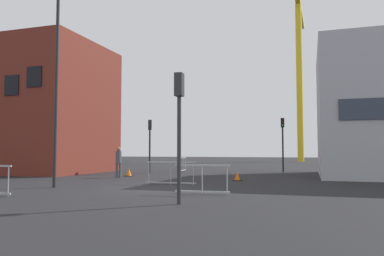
{
  "coord_description": "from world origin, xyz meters",
  "views": [
    {
      "loc": [
        6.27,
        -14.76,
        1.57
      ],
      "look_at": [
        0.0,
        4.99,
        2.84
      ],
      "focal_mm": 35.08,
      "sensor_mm": 36.0,
      "label": 1
    }
  ],
  "objects_px": {
    "construction_crane": "(299,53)",
    "traffic_cone_striped": "(129,173)",
    "traffic_light_median": "(283,136)",
    "streetlamp_tall": "(55,69)",
    "traffic_light_crosswalk": "(179,115)",
    "traffic_cone_on_verge": "(237,177)",
    "pedestrian_walking": "(119,160)",
    "traffic_light_corner": "(150,137)"
  },
  "relations": [
    {
      "from": "traffic_cone_striped",
      "to": "traffic_cone_on_verge",
      "type": "bearing_deg",
      "value": -11.03
    },
    {
      "from": "traffic_light_median",
      "to": "pedestrian_walking",
      "type": "height_order",
      "value": "traffic_light_median"
    },
    {
      "from": "streetlamp_tall",
      "to": "traffic_light_crosswalk",
      "type": "height_order",
      "value": "streetlamp_tall"
    },
    {
      "from": "construction_crane",
      "to": "streetlamp_tall",
      "type": "bearing_deg",
      "value": -101.64
    },
    {
      "from": "traffic_light_crosswalk",
      "to": "traffic_light_corner",
      "type": "distance_m",
      "value": 15.56
    },
    {
      "from": "traffic_light_crosswalk",
      "to": "construction_crane",
      "type": "bearing_deg",
      "value": 87.16
    },
    {
      "from": "pedestrian_walking",
      "to": "traffic_cone_striped",
      "type": "bearing_deg",
      "value": 91.33
    },
    {
      "from": "construction_crane",
      "to": "traffic_light_median",
      "type": "distance_m",
      "value": 31.67
    },
    {
      "from": "streetlamp_tall",
      "to": "traffic_cone_striped",
      "type": "distance_m",
      "value": 9.16
    },
    {
      "from": "streetlamp_tall",
      "to": "traffic_cone_on_verge",
      "type": "height_order",
      "value": "streetlamp_tall"
    },
    {
      "from": "pedestrian_walking",
      "to": "traffic_cone_striped",
      "type": "xyz_separation_m",
      "value": [
        -0.03,
        1.39,
        -0.82
      ]
    },
    {
      "from": "streetlamp_tall",
      "to": "traffic_light_crosswalk",
      "type": "xyz_separation_m",
      "value": [
        6.74,
        -2.92,
        -2.49
      ]
    },
    {
      "from": "traffic_light_crosswalk",
      "to": "traffic_cone_striped",
      "type": "distance_m",
      "value": 13.04
    },
    {
      "from": "traffic_light_crosswalk",
      "to": "pedestrian_walking",
      "type": "bearing_deg",
      "value": 127.41
    },
    {
      "from": "traffic_light_corner",
      "to": "traffic_cone_striped",
      "type": "bearing_deg",
      "value": -89.81
    },
    {
      "from": "traffic_light_crosswalk",
      "to": "pedestrian_walking",
      "type": "height_order",
      "value": "traffic_light_crosswalk"
    },
    {
      "from": "traffic_light_crosswalk",
      "to": "traffic_cone_on_verge",
      "type": "relative_size",
      "value": 8.48
    },
    {
      "from": "pedestrian_walking",
      "to": "traffic_light_corner",
      "type": "bearing_deg",
      "value": 90.54
    },
    {
      "from": "construction_crane",
      "to": "traffic_cone_on_verge",
      "type": "height_order",
      "value": "construction_crane"
    },
    {
      "from": "construction_crane",
      "to": "traffic_cone_on_verge",
      "type": "relative_size",
      "value": 52.96
    },
    {
      "from": "streetlamp_tall",
      "to": "traffic_cone_striped",
      "type": "height_order",
      "value": "streetlamp_tall"
    },
    {
      "from": "pedestrian_walking",
      "to": "traffic_cone_on_verge",
      "type": "bearing_deg",
      "value": 0.01
    },
    {
      "from": "traffic_light_corner",
      "to": "pedestrian_walking",
      "type": "bearing_deg",
      "value": -89.46
    },
    {
      "from": "traffic_light_median",
      "to": "traffic_cone_striped",
      "type": "xyz_separation_m",
      "value": [
        -8.86,
        -7.66,
        -2.48
      ]
    },
    {
      "from": "traffic_cone_on_verge",
      "to": "traffic_light_median",
      "type": "bearing_deg",
      "value": 79.06
    },
    {
      "from": "construction_crane",
      "to": "pedestrian_walking",
      "type": "distance_m",
      "value": 41.7
    },
    {
      "from": "construction_crane",
      "to": "traffic_cone_striped",
      "type": "bearing_deg",
      "value": -104.6
    },
    {
      "from": "construction_crane",
      "to": "pedestrian_walking",
      "type": "relative_size",
      "value": 13.62
    },
    {
      "from": "traffic_light_median",
      "to": "pedestrian_walking",
      "type": "bearing_deg",
      "value": -134.27
    },
    {
      "from": "construction_crane",
      "to": "traffic_light_corner",
      "type": "xyz_separation_m",
      "value": [
        -9.46,
        -33.1,
        -13.72
      ]
    },
    {
      "from": "construction_crane",
      "to": "traffic_light_corner",
      "type": "bearing_deg",
      "value": -105.95
    },
    {
      "from": "construction_crane",
      "to": "traffic_light_crosswalk",
      "type": "xyz_separation_m",
      "value": [
        -2.33,
        -46.93,
        -13.63
      ]
    },
    {
      "from": "streetlamp_tall",
      "to": "traffic_light_corner",
      "type": "relative_size",
      "value": 2.32
    },
    {
      "from": "streetlamp_tall",
      "to": "traffic_cone_on_verge",
      "type": "distance_m",
      "value": 10.48
    },
    {
      "from": "traffic_light_corner",
      "to": "traffic_light_median",
      "type": "xyz_separation_m",
      "value": [
        8.87,
        4.48,
        0.17
      ]
    },
    {
      "from": "traffic_light_median",
      "to": "traffic_cone_striped",
      "type": "bearing_deg",
      "value": -139.13
    },
    {
      "from": "construction_crane",
      "to": "traffic_cone_striped",
      "type": "height_order",
      "value": "construction_crane"
    },
    {
      "from": "traffic_cone_on_verge",
      "to": "traffic_cone_striped",
      "type": "relative_size",
      "value": 0.93
    },
    {
      "from": "traffic_cone_striped",
      "to": "construction_crane",
      "type": "bearing_deg",
      "value": 75.4
    },
    {
      "from": "streetlamp_tall",
      "to": "traffic_light_median",
      "type": "bearing_deg",
      "value": 61.17
    },
    {
      "from": "construction_crane",
      "to": "traffic_light_crosswalk",
      "type": "distance_m",
      "value": 48.93
    },
    {
      "from": "traffic_light_crosswalk",
      "to": "traffic_light_corner",
      "type": "height_order",
      "value": "traffic_light_crosswalk"
    }
  ]
}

